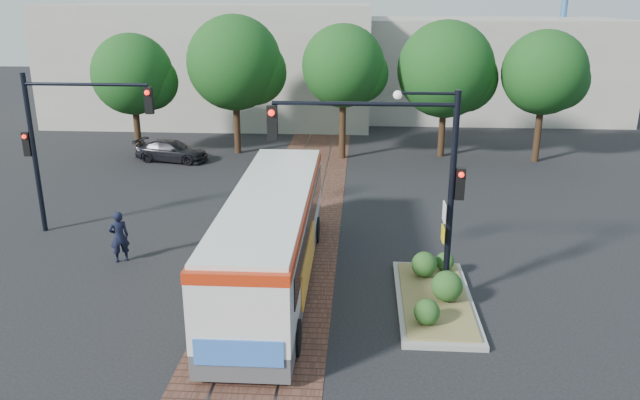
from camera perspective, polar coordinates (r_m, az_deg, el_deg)
The scene contains 10 objects.
ground at distance 19.77m, azimuth -3.97°, elevation -7.62°, with size 120.00×120.00×0.00m, color black.
trackbed at distance 23.40m, azimuth -2.66°, elevation -3.35°, with size 3.60×40.00×0.02m.
tree_row at distance 34.27m, azimuth 1.66°, elevation 11.93°, with size 26.40×5.60×7.67m.
warehouses at distance 46.71m, azimuth 0.09°, elevation 12.34°, with size 40.00×13.00×8.00m.
city_bus at distance 19.18m, azimuth -4.44°, elevation -3.02°, with size 2.53×11.25×3.00m.
traffic_island at distance 18.79m, azimuth 10.50°, elevation -8.24°, with size 2.20×5.20×1.13m.
signal_pole_main at distance 17.43m, azimuth 8.06°, elevation 3.26°, with size 5.49×0.46×6.00m.
signal_pole_left at distance 24.68m, azimuth -22.59°, elevation 5.75°, with size 4.99×0.34×6.00m.
officer at distance 22.02m, azimuth -17.89°, elevation -3.21°, with size 0.65×0.43×1.78m, color black.
parked_car at distance 34.88m, azimuth -13.40°, elevation 4.42°, with size 1.61×3.97×1.15m, color black.
Camera 1 is at (2.56, -17.62, 8.61)m, focal length 35.00 mm.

